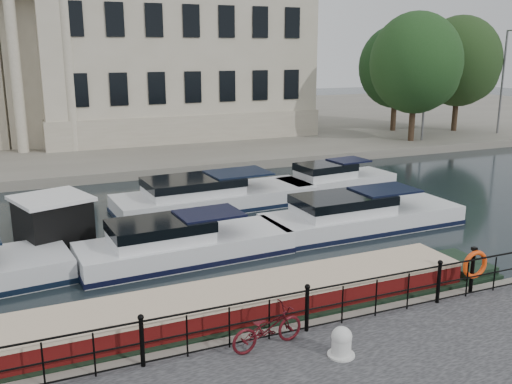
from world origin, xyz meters
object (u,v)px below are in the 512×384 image
bicycle (267,328)px  mooring_bollard (342,342)px  life_ring_post (475,265)px  harbour_hut (54,228)px  narrowboat (249,316)px

bicycle → mooring_bollard: (1.36, -1.00, -0.16)m
life_ring_post → harbour_hut: harbour_hut is taller
bicycle → harbour_hut: size_ratio=0.46×
harbour_hut → life_ring_post: bearing=-61.0°
narrowboat → life_ring_post: bearing=-14.5°
harbour_hut → bicycle: bearing=-87.0°
mooring_bollard → narrowboat: 3.15m
narrowboat → harbour_hut: bearing=116.7°
life_ring_post → narrowboat: (-6.16, 1.53, -1.03)m
bicycle → life_ring_post: 6.52m
life_ring_post → harbour_hut: 14.18m
mooring_bollard → narrowboat: (-1.02, 2.93, -0.51)m
bicycle → narrowboat: (0.34, 1.93, -0.67)m
bicycle → harbour_hut: bearing=13.2°
bicycle → narrowboat: bicycle is taller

